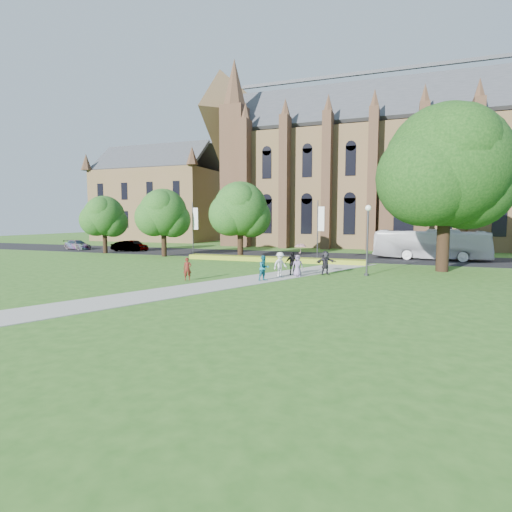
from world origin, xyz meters
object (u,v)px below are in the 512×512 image
at_px(car_0, 135,245).
at_px(car_1, 127,246).
at_px(tour_coach, 431,244).
at_px(car_2, 78,245).
at_px(pedestrian_0, 187,269).
at_px(large_tree, 446,166).
at_px(streetlamp, 368,231).

distance_m(car_0, car_1, 1.16).
bearing_deg(tour_coach, car_2, 97.53).
distance_m(car_1, pedestrian_0, 26.81).
distance_m(car_1, car_2, 8.25).
height_order(car_2, pedestrian_0, pedestrian_0).
bearing_deg(large_tree, pedestrian_0, -146.13).
distance_m(streetlamp, car_0, 33.12).
height_order(streetlamp, pedestrian_0, streetlamp).
distance_m(large_tree, tour_coach, 11.60).
bearing_deg(car_1, streetlamp, -121.36).
relative_size(large_tree, car_0, 3.15).
bearing_deg(streetlamp, car_2, 163.17).
bearing_deg(tour_coach, large_tree, -173.21).
height_order(large_tree, tour_coach, large_tree).
relative_size(tour_coach, car_1, 2.84).
xyz_separation_m(large_tree, car_0, (-35.95, 8.29, -7.63)).
relative_size(large_tree, car_1, 3.35).
xyz_separation_m(car_0, car_2, (-8.56, -1.00, -0.09)).
xyz_separation_m(streetlamp, car_2, (-39.01, 11.80, -2.65)).
height_order(streetlamp, car_2, streetlamp).
xyz_separation_m(tour_coach, car_0, (-35.62, -1.11, -0.84)).
height_order(car_0, pedestrian_0, pedestrian_0).
relative_size(streetlamp, large_tree, 0.40).
height_order(car_1, car_2, car_1).
bearing_deg(streetlamp, tour_coach, 69.57).
xyz_separation_m(streetlamp, car_0, (-30.45, 12.79, -2.56)).
distance_m(streetlamp, car_1, 33.00).
bearing_deg(large_tree, streetlamp, -140.71).
bearing_deg(large_tree, car_1, 168.81).
distance_m(streetlamp, tour_coach, 14.93).
relative_size(streetlamp, pedestrian_0, 3.38).
height_order(large_tree, car_1, large_tree).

